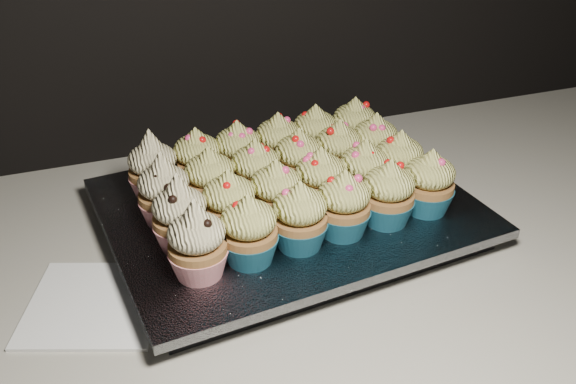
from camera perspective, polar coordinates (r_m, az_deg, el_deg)
name	(u,v)px	position (r m, az deg, el deg)	size (l,w,h in m)	color
worktop	(276,260)	(0.80, -1.10, -6.03)	(2.44, 0.64, 0.04)	beige
napkin	(95,304)	(0.73, -16.80, -9.48)	(0.14, 0.14, 0.00)	white
baking_tray	(288,218)	(0.82, 0.00, -2.35)	(0.41, 0.31, 0.02)	black
foil_lining	(288,207)	(0.81, 0.00, -1.34)	(0.44, 0.34, 0.01)	silver
cupcake_0	(197,243)	(0.67, -8.07, -4.53)	(0.06, 0.06, 0.10)	red
cupcake_1	(249,231)	(0.68, -3.49, -3.52)	(0.06, 0.06, 0.08)	#1A607B
cupcake_2	(300,218)	(0.71, 1.05, -2.28)	(0.06, 0.06, 0.08)	#1A607B
cupcake_3	(344,205)	(0.73, 4.97, -1.19)	(0.06, 0.06, 0.08)	#1A607B
cupcake_4	(388,194)	(0.76, 8.90, -0.22)	(0.06, 0.06, 0.08)	#1A607B
cupcake_5	(429,183)	(0.79, 12.42, 0.75)	(0.06, 0.06, 0.08)	#1A607B
cupcake_6	(180,216)	(0.71, -9.57, -2.11)	(0.06, 0.06, 0.10)	red
cupcake_7	(230,205)	(0.73, -5.22, -1.17)	(0.06, 0.06, 0.08)	#1A607B
cupcake_8	(276,194)	(0.75, -1.05, -0.20)	(0.06, 0.06, 0.08)	#1A607B
cupcake_9	(320,181)	(0.78, 2.88, 0.99)	(0.06, 0.06, 0.08)	#1A607B
cupcake_10	(364,173)	(0.80, 6.78, 1.73)	(0.06, 0.06, 0.08)	#1A607B
cupcake_11	(399,163)	(0.83, 9.82, 2.55)	(0.06, 0.06, 0.08)	#1A607B
cupcake_12	(164,192)	(0.76, -10.93, -0.02)	(0.06, 0.06, 0.10)	red
cupcake_13	(210,181)	(0.78, -6.93, 0.98)	(0.06, 0.06, 0.08)	#1A607B
cupcake_14	(256,172)	(0.80, -2.89, 1.76)	(0.06, 0.06, 0.08)	#1A607B
cupcake_15	(299,161)	(0.82, 0.95, 2.78)	(0.06, 0.06, 0.08)	#1A607B
cupcake_16	(338,152)	(0.85, 4.51, 3.60)	(0.06, 0.06, 0.08)	#1A607B
cupcake_17	(375,144)	(0.87, 7.71, 4.21)	(0.06, 0.06, 0.08)	#1A607B
cupcake_18	(153,169)	(0.82, -11.90, 2.05)	(0.06, 0.06, 0.10)	red
cupcake_19	(198,160)	(0.83, -8.05, 2.80)	(0.06, 0.06, 0.08)	#1A607B
cupcake_20	(238,153)	(0.84, -4.46, 3.51)	(0.06, 0.06, 0.08)	#1A607B
cupcake_21	(278,144)	(0.86, -0.88, 4.29)	(0.06, 0.06, 0.08)	#1A607B
cupcake_22	(315,135)	(0.89, 2.42, 5.06)	(0.06, 0.06, 0.08)	#1A607B
cupcake_23	(354,128)	(0.91, 5.89, 5.72)	(0.06, 0.06, 0.08)	#1A607B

